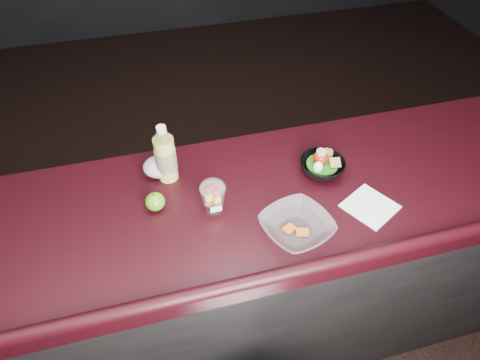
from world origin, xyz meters
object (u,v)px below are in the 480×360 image
(takeout_bowl, at_px, (297,227))
(snack_bowl, at_px, (322,166))
(lemonade_bottle, at_px, (166,157))
(fruit_cup, at_px, (213,196))
(green_apple, at_px, (155,202))

(takeout_bowl, bearing_deg, snack_bowl, 52.36)
(lemonade_bottle, distance_m, takeout_bowl, 0.54)
(lemonade_bottle, height_order, fruit_cup, lemonade_bottle)
(green_apple, xyz_separation_m, snack_bowl, (0.64, 0.02, -0.00))
(fruit_cup, bearing_deg, takeout_bowl, -35.73)
(green_apple, distance_m, takeout_bowl, 0.50)
(lemonade_bottle, distance_m, fruit_cup, 0.24)
(lemonade_bottle, height_order, green_apple, lemonade_bottle)
(snack_bowl, bearing_deg, fruit_cup, -169.74)
(snack_bowl, relative_size, takeout_bowl, 0.67)
(lemonade_bottle, distance_m, snack_bowl, 0.59)
(fruit_cup, bearing_deg, snack_bowl, 10.26)
(green_apple, height_order, takeout_bowl, green_apple)
(fruit_cup, relative_size, takeout_bowl, 0.45)
(green_apple, xyz_separation_m, takeout_bowl, (0.44, -0.23, -0.00))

